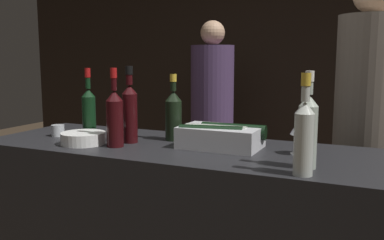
{
  "coord_description": "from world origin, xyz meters",
  "views": [
    {
      "loc": [
        0.81,
        -1.41,
        1.4
      ],
      "look_at": [
        0.0,
        0.36,
        1.11
      ],
      "focal_mm": 40.0,
      "sensor_mm": 36.0,
      "label": 1
    }
  ],
  "objects_px": {
    "bowl_white": "(83,138)",
    "candle_votive": "(58,130)",
    "wine_glass": "(301,127)",
    "red_wine_bottle_tall": "(115,116)",
    "red_wine_bottle_black_foil": "(130,110)",
    "rose_wine_bottle": "(304,134)",
    "ice_bin_with_bottles": "(220,135)",
    "person_in_hoodie": "(366,128)",
    "champagne_bottle": "(173,114)",
    "red_wine_bottle_burgundy": "(89,110)",
    "person_blond_tee": "(212,109)",
    "white_wine_bottle": "(308,128)"
  },
  "relations": [
    {
      "from": "person_in_hoodie",
      "to": "person_blond_tee",
      "type": "height_order",
      "value": "person_in_hoodie"
    },
    {
      "from": "ice_bin_with_bottles",
      "to": "candle_votive",
      "type": "relative_size",
      "value": 5.62
    },
    {
      "from": "wine_glass",
      "to": "red_wine_bottle_tall",
      "type": "distance_m",
      "value": 0.82
    },
    {
      "from": "candle_votive",
      "to": "red_wine_bottle_black_foil",
      "type": "distance_m",
      "value": 0.45
    },
    {
      "from": "red_wine_bottle_burgundy",
      "to": "person_blond_tee",
      "type": "distance_m",
      "value": 1.73
    },
    {
      "from": "red_wine_bottle_black_foil",
      "to": "red_wine_bottle_tall",
      "type": "xyz_separation_m",
      "value": [
        -0.01,
        -0.11,
        -0.01
      ]
    },
    {
      "from": "ice_bin_with_bottles",
      "to": "white_wine_bottle",
      "type": "height_order",
      "value": "white_wine_bottle"
    },
    {
      "from": "champagne_bottle",
      "to": "person_blond_tee",
      "type": "xyz_separation_m",
      "value": [
        -0.44,
        1.61,
        -0.17
      ]
    },
    {
      "from": "red_wine_bottle_tall",
      "to": "person_blond_tee",
      "type": "height_order",
      "value": "person_blond_tee"
    },
    {
      "from": "white_wine_bottle",
      "to": "person_blond_tee",
      "type": "xyz_separation_m",
      "value": [
        -1.13,
        1.88,
        -0.19
      ]
    },
    {
      "from": "wine_glass",
      "to": "rose_wine_bottle",
      "type": "relative_size",
      "value": 0.46
    },
    {
      "from": "red_wine_bottle_black_foil",
      "to": "candle_votive",
      "type": "bearing_deg",
      "value": -178.08
    },
    {
      "from": "bowl_white",
      "to": "candle_votive",
      "type": "relative_size",
      "value": 3.14
    },
    {
      "from": "ice_bin_with_bottles",
      "to": "white_wine_bottle",
      "type": "distance_m",
      "value": 0.47
    },
    {
      "from": "ice_bin_with_bottles",
      "to": "white_wine_bottle",
      "type": "relative_size",
      "value": 1.04
    },
    {
      "from": "person_in_hoodie",
      "to": "person_blond_tee",
      "type": "relative_size",
      "value": 1.07
    },
    {
      "from": "candle_votive",
      "to": "red_wine_bottle_black_foil",
      "type": "relative_size",
      "value": 0.18
    },
    {
      "from": "red_wine_bottle_black_foil",
      "to": "person_in_hoodie",
      "type": "distance_m",
      "value": 1.24
    },
    {
      "from": "wine_glass",
      "to": "red_wine_bottle_black_foil",
      "type": "relative_size",
      "value": 0.45
    },
    {
      "from": "rose_wine_bottle",
      "to": "person_in_hoodie",
      "type": "distance_m",
      "value": 0.96
    },
    {
      "from": "ice_bin_with_bottles",
      "to": "red_wine_bottle_burgundy",
      "type": "height_order",
      "value": "red_wine_bottle_burgundy"
    },
    {
      "from": "wine_glass",
      "to": "red_wine_bottle_black_foil",
      "type": "height_order",
      "value": "red_wine_bottle_black_foil"
    },
    {
      "from": "white_wine_bottle",
      "to": "person_blond_tee",
      "type": "height_order",
      "value": "person_blond_tee"
    },
    {
      "from": "rose_wine_bottle",
      "to": "red_wine_bottle_burgundy",
      "type": "distance_m",
      "value": 1.15
    },
    {
      "from": "red_wine_bottle_black_foil",
      "to": "person_blond_tee",
      "type": "bearing_deg",
      "value": 99.04
    },
    {
      "from": "person_in_hoodie",
      "to": "white_wine_bottle",
      "type": "bearing_deg",
      "value": 135.33
    },
    {
      "from": "ice_bin_with_bottles",
      "to": "person_blond_tee",
      "type": "height_order",
      "value": "person_blond_tee"
    },
    {
      "from": "champagne_bottle",
      "to": "red_wine_bottle_black_foil",
      "type": "bearing_deg",
      "value": -139.85
    },
    {
      "from": "champagne_bottle",
      "to": "red_wine_bottle_tall",
      "type": "distance_m",
      "value": 0.3
    },
    {
      "from": "red_wine_bottle_black_foil",
      "to": "wine_glass",
      "type": "bearing_deg",
      "value": 5.89
    },
    {
      "from": "ice_bin_with_bottles",
      "to": "red_wine_bottle_burgundy",
      "type": "xyz_separation_m",
      "value": [
        -0.7,
        -0.04,
        0.08
      ]
    },
    {
      "from": "bowl_white",
      "to": "white_wine_bottle",
      "type": "relative_size",
      "value": 0.58
    },
    {
      "from": "champagne_bottle",
      "to": "red_wine_bottle_tall",
      "type": "bearing_deg",
      "value": -125.03
    },
    {
      "from": "red_wine_bottle_tall",
      "to": "person_in_hoodie",
      "type": "bearing_deg",
      "value": 38.0
    },
    {
      "from": "ice_bin_with_bottles",
      "to": "rose_wine_bottle",
      "type": "relative_size",
      "value": 1.06
    },
    {
      "from": "red_wine_bottle_tall",
      "to": "ice_bin_with_bottles",
      "type": "bearing_deg",
      "value": 21.8
    },
    {
      "from": "rose_wine_bottle",
      "to": "person_blond_tee",
      "type": "height_order",
      "value": "person_blond_tee"
    },
    {
      "from": "wine_glass",
      "to": "red_wine_bottle_burgundy",
      "type": "distance_m",
      "value": 1.05
    },
    {
      "from": "champagne_bottle",
      "to": "white_wine_bottle",
      "type": "relative_size",
      "value": 0.91
    },
    {
      "from": "bowl_white",
      "to": "rose_wine_bottle",
      "type": "height_order",
      "value": "rose_wine_bottle"
    },
    {
      "from": "candle_votive",
      "to": "person_blond_tee",
      "type": "bearing_deg",
      "value": 84.96
    },
    {
      "from": "red_wine_bottle_black_foil",
      "to": "red_wine_bottle_burgundy",
      "type": "height_order",
      "value": "red_wine_bottle_black_foil"
    },
    {
      "from": "wine_glass",
      "to": "white_wine_bottle",
      "type": "bearing_deg",
      "value": -73.79
    },
    {
      "from": "ice_bin_with_bottles",
      "to": "rose_wine_bottle",
      "type": "distance_m",
      "value": 0.53
    },
    {
      "from": "red_wine_bottle_burgundy",
      "to": "ice_bin_with_bottles",
      "type": "bearing_deg",
      "value": 3.33
    },
    {
      "from": "red_wine_bottle_burgundy",
      "to": "person_blond_tee",
      "type": "bearing_deg",
      "value": 90.48
    },
    {
      "from": "red_wine_bottle_black_foil",
      "to": "white_wine_bottle",
      "type": "relative_size",
      "value": 1.02
    },
    {
      "from": "bowl_white",
      "to": "champagne_bottle",
      "type": "distance_m",
      "value": 0.44
    },
    {
      "from": "red_wine_bottle_burgundy",
      "to": "red_wine_bottle_black_foil",
      "type": "bearing_deg",
      "value": -6.05
    },
    {
      "from": "ice_bin_with_bottles",
      "to": "person_in_hoodie",
      "type": "xyz_separation_m",
      "value": [
        0.58,
        0.63,
        -0.02
      ]
    }
  ]
}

